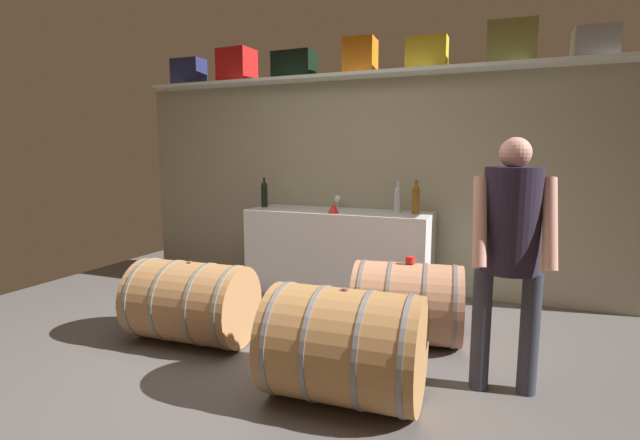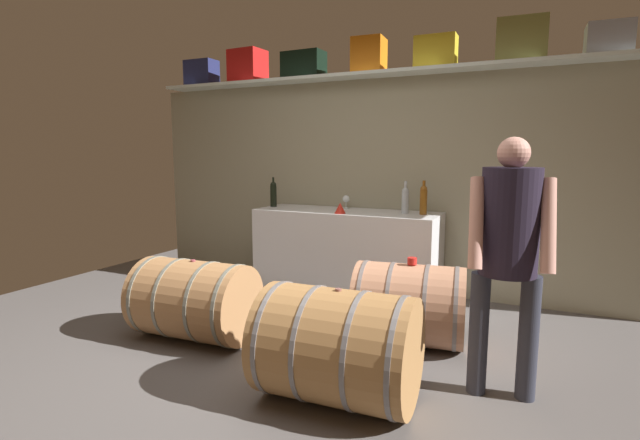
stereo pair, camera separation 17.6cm
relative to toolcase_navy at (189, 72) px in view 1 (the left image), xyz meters
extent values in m
cube|color=#575351|center=(2.05, -1.51, -2.35)|extent=(6.46, 7.61, 0.02)
cube|color=gray|center=(2.05, 0.15, -1.26)|extent=(5.26, 0.10, 2.17)
cube|color=white|center=(2.05, 0.00, -0.16)|extent=(4.84, 0.40, 0.03)
cube|color=navy|center=(0.00, 0.00, 0.00)|extent=(0.37, 0.23, 0.30)
cube|color=red|center=(0.65, 0.00, 0.03)|extent=(0.38, 0.31, 0.35)
cube|color=black|center=(1.35, 0.00, -0.01)|extent=(0.44, 0.25, 0.27)
cube|color=orange|center=(2.07, 0.00, 0.02)|extent=(0.32, 0.30, 0.34)
cube|color=yellow|center=(2.73, 0.00, 0.00)|extent=(0.38, 0.20, 0.29)
cube|color=olive|center=(3.46, 0.00, 0.03)|extent=(0.42, 0.29, 0.36)
cube|color=gray|center=(4.10, 0.00, -0.02)|extent=(0.34, 0.29, 0.25)
cube|color=white|center=(1.94, -0.22, -1.92)|extent=(1.85, 0.61, 0.85)
cylinder|color=black|center=(1.09, -0.21, -1.39)|extent=(0.07, 0.07, 0.22)
sphere|color=black|center=(1.09, -0.21, -1.26)|extent=(0.07, 0.07, 0.07)
cylinder|color=black|center=(1.09, -0.21, -1.22)|extent=(0.02, 0.02, 0.07)
cylinder|color=#B0BAC0|center=(2.52, -0.17, -1.39)|extent=(0.07, 0.07, 0.20)
sphere|color=#B0BAC0|center=(2.52, -0.17, -1.28)|extent=(0.07, 0.07, 0.07)
cylinder|color=#B0BAC0|center=(2.52, -0.17, -1.23)|extent=(0.03, 0.03, 0.09)
cylinder|color=brown|center=(2.70, -0.17, -1.38)|extent=(0.07, 0.07, 0.23)
sphere|color=brown|center=(2.70, -0.17, -1.26)|extent=(0.07, 0.07, 0.07)
cylinder|color=brown|center=(2.70, -0.17, -1.21)|extent=(0.03, 0.03, 0.07)
cylinder|color=white|center=(1.86, -0.04, -1.50)|extent=(0.07, 0.07, 0.00)
cylinder|color=white|center=(1.86, -0.04, -1.46)|extent=(0.01, 0.01, 0.07)
sphere|color=white|center=(1.86, -0.04, -1.40)|extent=(0.07, 0.07, 0.07)
sphere|color=maroon|center=(1.86, -0.04, -1.41)|extent=(0.05, 0.05, 0.05)
cone|color=red|center=(1.96, -0.43, -1.45)|extent=(0.11, 0.11, 0.10)
cylinder|color=tan|center=(2.85, -1.21, -2.04)|extent=(0.87, 0.71, 0.60)
cylinder|color=slate|center=(2.52, -1.25, -2.04)|extent=(0.12, 0.61, 0.61)
cylinder|color=slate|center=(2.72, -1.22, -2.04)|extent=(0.12, 0.61, 0.61)
cylinder|color=slate|center=(2.98, -1.19, -2.04)|extent=(0.12, 0.61, 0.61)
cylinder|color=slate|center=(3.18, -1.16, -2.04)|extent=(0.12, 0.61, 0.61)
cylinder|color=#8C4F4C|center=(2.85, -1.21, -1.73)|extent=(0.04, 0.04, 0.01)
cylinder|color=#A47442|center=(2.69, -2.19, -2.01)|extent=(0.91, 0.69, 0.65)
cylinder|color=slate|center=(2.33, -2.21, -2.01)|extent=(0.06, 0.66, 0.66)
cylinder|color=slate|center=(2.56, -2.20, -2.01)|extent=(0.06, 0.66, 0.66)
cylinder|color=slate|center=(2.83, -2.18, -2.01)|extent=(0.06, 0.66, 0.66)
cylinder|color=slate|center=(3.06, -2.17, -2.01)|extent=(0.06, 0.66, 0.66)
cylinder|color=brown|center=(2.69, -2.19, -1.68)|extent=(0.04, 0.04, 0.01)
cylinder|color=#A97749|center=(1.34, -1.82, -2.04)|extent=(0.91, 0.65, 0.60)
cylinder|color=slate|center=(0.97, -1.84, -2.04)|extent=(0.06, 0.62, 0.62)
cylinder|color=slate|center=(1.20, -1.82, -2.04)|extent=(0.06, 0.62, 0.62)
cylinder|color=slate|center=(1.48, -1.81, -2.04)|extent=(0.06, 0.62, 0.62)
cylinder|color=slate|center=(1.71, -1.79, -2.04)|extent=(0.06, 0.62, 0.62)
cylinder|color=#914149|center=(1.34, -1.82, -1.73)|extent=(0.04, 0.04, 0.01)
cylinder|color=red|center=(2.86, -1.21, -1.71)|extent=(0.07, 0.07, 0.05)
cylinder|color=#2D2F3C|center=(3.40, -1.74, -1.98)|extent=(0.11, 0.11, 0.74)
cylinder|color=#2D2F3C|center=(3.67, -1.70, -1.98)|extent=(0.11, 0.11, 0.74)
cylinder|color=black|center=(3.54, -1.72, -1.30)|extent=(0.32, 0.32, 0.61)
sphere|color=tan|center=(3.54, -1.72, -0.92)|extent=(0.18, 0.18, 0.18)
cylinder|color=tan|center=(3.37, -1.84, -1.31)|extent=(0.11, 0.23, 0.51)
cylinder|color=tan|center=(3.73, -1.78, -1.31)|extent=(0.11, 0.23, 0.51)
camera|label=1|loc=(3.53, -4.59, -0.92)|focal=26.24mm
camera|label=2|loc=(3.69, -4.52, -0.92)|focal=26.24mm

